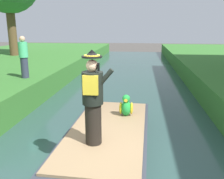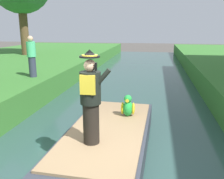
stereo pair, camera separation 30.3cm
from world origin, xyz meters
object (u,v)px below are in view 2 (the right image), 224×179
boat (108,140)px  parrot_plush (128,107)px  person_bystander (32,56)px  person_pirate (91,98)px

boat → parrot_plush: size_ratio=7.46×
parrot_plush → person_bystander: 5.10m
boat → person_pirate: person_pirate is taller
parrot_plush → person_bystander: size_ratio=0.36×
boat → person_bystander: (-3.75, 3.74, 1.42)m
boat → person_pirate: size_ratio=2.30×
person_pirate → person_bystander: size_ratio=1.16×
boat → person_pirate: bearing=-103.0°
person_bystander → parrot_plush: bearing=-35.0°
person_pirate → person_bystander: 5.75m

